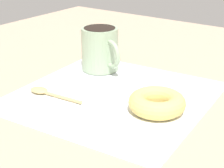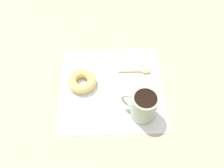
% 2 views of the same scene
% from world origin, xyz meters
% --- Properties ---
extents(ground_plane, '(1.20, 1.20, 0.02)m').
position_xyz_m(ground_plane, '(0.00, 0.00, -0.01)').
color(ground_plane, tan).
extents(napkin, '(0.36, 0.36, 0.00)m').
position_xyz_m(napkin, '(0.00, 0.01, 0.00)').
color(napkin, white).
rests_on(napkin, ground_plane).
extents(coffee_cup, '(0.11, 0.08, 0.09)m').
position_xyz_m(coffee_cup, '(0.10, -0.08, 0.05)').
color(coffee_cup, '#9EB793').
rests_on(coffee_cup, napkin).
extents(donut, '(0.09, 0.09, 0.03)m').
position_xyz_m(donut, '(-0.10, 0.02, 0.02)').
color(donut, '#E5C66B').
rests_on(donut, napkin).
extents(spoon, '(0.11, 0.03, 0.01)m').
position_xyz_m(spoon, '(0.10, 0.08, 0.01)').
color(spoon, '#D8B772').
rests_on(spoon, napkin).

